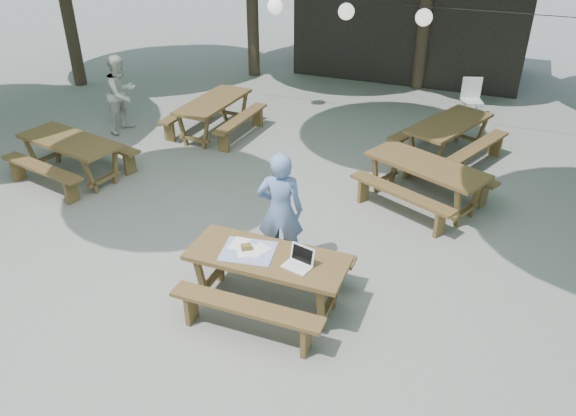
% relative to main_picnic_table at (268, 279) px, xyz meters
% --- Properties ---
extents(ground, '(80.00, 80.00, 0.00)m').
position_rel_main_picnic_table_xyz_m(ground, '(-0.78, 0.53, -0.39)').
color(ground, slate).
rests_on(ground, ground).
extents(pavilion, '(6.00, 3.00, 2.80)m').
position_rel_main_picnic_table_xyz_m(pavilion, '(-0.28, 11.03, 1.01)').
color(pavilion, black).
rests_on(pavilion, ground).
extents(main_picnic_table, '(2.00, 1.58, 0.75)m').
position_rel_main_picnic_table_xyz_m(main_picnic_table, '(0.00, 0.00, 0.00)').
color(main_picnic_table, '#52351D').
rests_on(main_picnic_table, ground).
extents(picnic_table_nw, '(2.19, 1.95, 0.75)m').
position_rel_main_picnic_table_xyz_m(picnic_table_nw, '(-4.73, 2.02, 0.00)').
color(picnic_table_nw, '#52351D').
rests_on(picnic_table_nw, ground).
extents(picnic_table_ne, '(2.39, 2.23, 0.75)m').
position_rel_main_picnic_table_xyz_m(picnic_table_ne, '(1.41, 3.35, 0.00)').
color(picnic_table_ne, '#52351D').
rests_on(picnic_table_ne, ground).
extents(picnic_table_far_w, '(1.68, 2.04, 0.75)m').
position_rel_main_picnic_table_xyz_m(picnic_table_far_w, '(-3.29, 4.80, 0.00)').
color(picnic_table_far_w, '#52351D').
rests_on(picnic_table_far_w, ground).
extents(picnic_table_far_e, '(2.20, 2.37, 0.75)m').
position_rel_main_picnic_table_xyz_m(picnic_table_far_e, '(1.52, 5.36, 0.00)').
color(picnic_table_far_e, '#52351D').
rests_on(picnic_table_far_e, ground).
extents(woman, '(0.73, 0.58, 1.73)m').
position_rel_main_picnic_table_xyz_m(woman, '(-0.18, 0.88, 0.48)').
color(woman, '#6985C0').
rests_on(woman, ground).
extents(second_person, '(0.69, 0.85, 1.65)m').
position_rel_main_picnic_table_xyz_m(second_person, '(-5.20, 4.26, 0.44)').
color(second_person, silver).
rests_on(second_person, ground).
extents(plastic_chair, '(0.56, 0.56, 0.90)m').
position_rel_main_picnic_table_xyz_m(plastic_chair, '(1.74, 7.77, -0.13)').
color(plastic_chair, silver).
rests_on(plastic_chair, ground).
extents(laptop, '(0.38, 0.33, 0.24)m').
position_rel_main_picnic_table_xyz_m(laptop, '(0.44, -0.04, 0.42)').
color(laptop, white).
rests_on(laptop, main_picnic_table).
extents(tabletop_clutter, '(0.73, 0.65, 0.08)m').
position_rel_main_picnic_table_xyz_m(tabletop_clutter, '(-0.27, 0.01, 0.37)').
color(tabletop_clutter, blue).
rests_on(tabletop_clutter, main_picnic_table).
extents(paper_lanterns, '(9.00, 0.34, 0.38)m').
position_rel_main_picnic_table_xyz_m(paper_lanterns, '(-0.96, 6.53, 2.02)').
color(paper_lanterns, black).
rests_on(paper_lanterns, ground).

